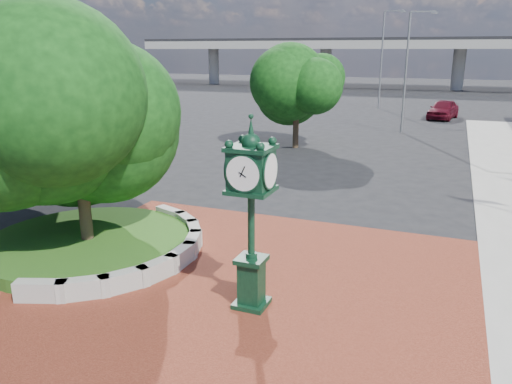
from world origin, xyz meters
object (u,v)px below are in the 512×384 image
(street_lamp_near, at_px, (409,63))
(street_lamp_far, at_px, (384,52))
(post_clock, at_px, (251,208))
(parked_car, at_px, (443,109))

(street_lamp_near, relative_size, street_lamp_far, 0.88)
(post_clock, bearing_deg, street_lamp_near, 88.36)
(street_lamp_near, bearing_deg, parked_car, 74.96)
(post_clock, height_order, street_lamp_near, street_lamp_near)
(street_lamp_near, distance_m, street_lamp_far, 15.71)
(post_clock, xyz_separation_m, street_lamp_near, (0.80, 27.85, 2.46))
(parked_car, bearing_deg, street_lamp_near, -94.02)
(parked_car, bearing_deg, post_clock, -83.94)
(street_lamp_near, bearing_deg, post_clock, -91.64)
(post_clock, xyz_separation_m, parked_car, (3.19, 36.76, -1.63))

